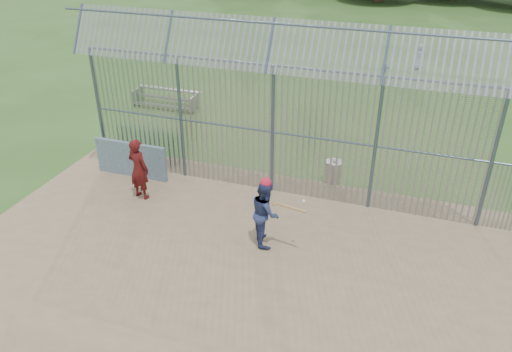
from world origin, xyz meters
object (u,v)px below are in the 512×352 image
at_px(onlooker, 139,169).
at_px(trash_can, 333,172).
at_px(dugout_wall, 131,159).
at_px(batter, 265,213).
at_px(bleacher, 166,98).

distance_m(onlooker, trash_can, 6.09).
relative_size(dugout_wall, batter, 1.39).
xyz_separation_m(batter, onlooker, (-4.29, 0.95, 0.06)).
xyz_separation_m(trash_can, bleacher, (-8.26, 4.25, 0.03)).
bearing_deg(batter, bleacher, 16.05).
bearing_deg(trash_can, bleacher, 152.80).
relative_size(batter, onlooker, 0.93).
bearing_deg(bleacher, dugout_wall, -72.01).
distance_m(batter, onlooker, 4.39).
height_order(batter, bleacher, batter).
bearing_deg(dugout_wall, trash_can, 15.55).
distance_m(dugout_wall, batter, 5.63).
bearing_deg(dugout_wall, batter, -21.14).
height_order(dugout_wall, bleacher, dugout_wall).
distance_m(dugout_wall, onlooker, 1.49).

